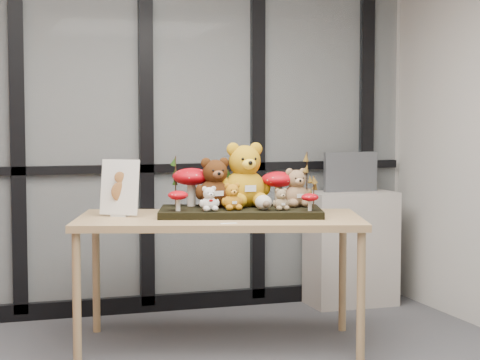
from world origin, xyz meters
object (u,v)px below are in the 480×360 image
object	(u,v)px
bear_small_yellow	(232,195)
mushroom_front_right	(310,201)
bear_brown_medium	(215,180)
plush_cream_hedgehog	(263,202)
bear_beige_small	(281,198)
mushroom_front_left	(178,200)
bear_white_bow	(209,197)
bear_tan_back	(296,185)
mushroom_back_right	(278,187)
monitor	(351,172)
sign_holder	(120,189)
display_table	(219,227)
cabinet	(351,248)
mushroom_back_left	(191,185)
diorama_tray	(240,212)
bear_pooh_yellow	(244,171)

from	to	relation	value
bear_small_yellow	mushroom_front_right	size ratio (longest dim) A/B	1.55
bear_brown_medium	bear_small_yellow	xyz separation A→B (m)	(0.06, -0.18, -0.08)
plush_cream_hedgehog	mushroom_front_right	distance (m)	0.28
bear_beige_small	plush_cream_hedgehog	xyz separation A→B (m)	(-0.10, 0.03, -0.02)
plush_cream_hedgehog	mushroom_front_left	xyz separation A→B (m)	(-0.51, 0.12, 0.02)
bear_brown_medium	bear_white_bow	size ratio (longest dim) A/B	2.09
bear_tan_back	bear_white_bow	world-z (taller)	bear_tan_back
bear_small_yellow	mushroom_front_left	xyz separation A→B (m)	(-0.33, 0.05, -0.02)
mushroom_back_right	monitor	xyz separation A→B (m)	(0.87, 0.78, 0.03)
sign_holder	display_table	bearing A→B (deg)	15.51
mushroom_back_right	mushroom_front_right	size ratio (longest dim) A/B	2.06
bear_brown_medium	cabinet	size ratio (longest dim) A/B	0.40
mushroom_front_right	bear_tan_back	bearing A→B (deg)	87.48
mushroom_back_left	sign_holder	world-z (taller)	sign_holder
diorama_tray	bear_brown_medium	world-z (taller)	bear_brown_medium
bear_tan_back	mushroom_front_left	bearing A→B (deg)	-161.78
bear_white_bow	mushroom_back_right	size ratio (longest dim) A/B	0.68
diorama_tray	bear_tan_back	bearing A→B (deg)	15.95
bear_small_yellow	bear_beige_small	xyz separation A→B (m)	(0.28, -0.10, -0.02)
bear_brown_medium	plush_cream_hedgehog	size ratio (longest dim) A/B	3.34
mushroom_front_right	bear_brown_medium	bearing A→B (deg)	142.95
display_table	bear_pooh_yellow	xyz separation A→B (m)	(0.21, 0.13, 0.33)
bear_beige_small	cabinet	size ratio (longest dim) A/B	0.17
diorama_tray	bear_beige_small	distance (m)	0.28
bear_white_bow	cabinet	size ratio (longest dim) A/B	0.19
mushroom_front_left	diorama_tray	bearing A→B (deg)	3.48
bear_brown_medium	bear_beige_small	bearing A→B (deg)	-23.02
mushroom_front_left	bear_brown_medium	bearing A→B (deg)	26.25
bear_pooh_yellow	bear_brown_medium	distance (m)	0.20
sign_holder	bear_small_yellow	bearing A→B (deg)	13.45
diorama_tray	cabinet	size ratio (longest dim) A/B	1.16
bear_brown_medium	mushroom_back_right	bearing A→B (deg)	10.15
bear_pooh_yellow	mushroom_front_left	xyz separation A→B (m)	(-0.47, -0.13, -0.15)
bear_white_bow	mushroom_front_left	distance (m)	0.19
bear_white_bow	monitor	xyz separation A→B (m)	(1.37, 0.92, 0.07)
diorama_tray	mushroom_back_right	distance (m)	0.32
bear_brown_medium	bear_tan_back	distance (m)	0.52
bear_small_yellow	plush_cream_hedgehog	size ratio (longest dim) A/B	1.77
diorama_tray	mushroom_front_right	distance (m)	0.45
bear_tan_back	mushroom_back_right	size ratio (longest dim) A/B	1.10
mushroom_back_right	diorama_tray	bearing A→B (deg)	-167.31
bear_pooh_yellow	mushroom_back_right	xyz separation A→B (m)	(0.21, -0.05, -0.10)
mushroom_front_left	mushroom_back_right	bearing A→B (deg)	7.26
bear_white_bow	bear_beige_small	distance (m)	0.44
bear_tan_back	monitor	bearing A→B (deg)	64.27
bear_beige_small	cabinet	bearing A→B (deg)	63.40
plush_cream_hedgehog	mushroom_front_right	xyz separation A→B (m)	(0.26, -0.12, 0.01)
sign_holder	monitor	bearing A→B (deg)	53.91
display_table	bear_white_bow	bearing A→B (deg)	-128.43
mushroom_front_right	cabinet	bearing A→B (deg)	53.93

